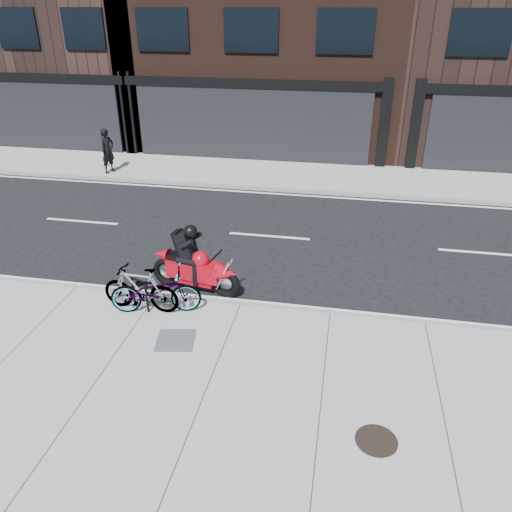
% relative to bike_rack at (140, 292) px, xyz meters
% --- Properties ---
extents(ground, '(120.00, 120.00, 0.00)m').
position_rel_bike_rack_xyz_m(ground, '(2.10, 2.60, -0.57)').
color(ground, black).
rests_on(ground, ground).
extents(sidewalk_near, '(60.00, 6.00, 0.13)m').
position_rel_bike_rack_xyz_m(sidewalk_near, '(2.10, -2.40, -0.51)').
color(sidewalk_near, gray).
rests_on(sidewalk_near, ground).
extents(sidewalk_far, '(60.00, 3.50, 0.13)m').
position_rel_bike_rack_xyz_m(sidewalk_far, '(2.10, 10.35, -0.51)').
color(sidewalk_far, gray).
rests_on(sidewalk_far, ground).
extents(building_midwest, '(10.00, 10.00, 12.00)m').
position_rel_bike_rack_xyz_m(building_midwest, '(-9.90, 17.10, 5.43)').
color(building_midwest, black).
rests_on(building_midwest, ground).
extents(bike_rack, '(0.42, 0.20, 0.75)m').
position_rel_bike_rack_xyz_m(bike_rack, '(0.00, 0.00, 0.00)').
color(bike_rack, black).
rests_on(bike_rack, sidewalk_near).
extents(bicycle_front, '(2.05, 1.10, 1.02)m').
position_rel_bike_rack_xyz_m(bicycle_front, '(0.37, 0.00, 0.07)').
color(bicycle_front, gray).
rests_on(bicycle_front, sidewalk_near).
extents(bicycle_rear, '(1.76, 0.58, 1.04)m').
position_rel_bike_rack_xyz_m(bicycle_rear, '(0.03, 0.00, 0.08)').
color(bicycle_rear, gray).
rests_on(bicycle_rear, sidewalk_near).
extents(motorcycle, '(2.28, 0.83, 1.71)m').
position_rel_bike_rack_xyz_m(motorcycle, '(0.97, 1.19, 0.12)').
color(motorcycle, black).
rests_on(motorcycle, ground).
extents(pedestrian, '(0.60, 0.73, 1.73)m').
position_rel_bike_rack_xyz_m(pedestrian, '(-5.07, 9.16, 0.42)').
color(pedestrian, black).
rests_on(pedestrian, sidewalk_far).
extents(manhole_cover, '(0.83, 0.83, 0.02)m').
position_rel_bike_rack_xyz_m(manhole_cover, '(5.00, -2.83, -0.44)').
color(manhole_cover, black).
rests_on(manhole_cover, sidewalk_near).
extents(utility_grate, '(0.87, 0.87, 0.02)m').
position_rel_bike_rack_xyz_m(utility_grate, '(1.10, -0.96, -0.44)').
color(utility_grate, '#4C4C4F').
rests_on(utility_grate, sidewalk_near).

